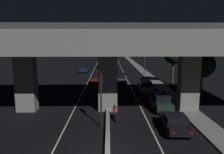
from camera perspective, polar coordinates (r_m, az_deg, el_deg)
The scene contains 19 objects.
lane_line_left_inner at distance 48.66m, azimuth -5.36°, elevation 0.62°, with size 0.12×126.00×0.00m, color beige.
lane_line_right_inner at distance 48.65m, azimuth 3.32°, elevation 0.64°, with size 0.12×126.00×0.00m, color beige.
median_divider at distance 48.49m, azimuth -1.02°, elevation 0.85°, with size 0.33×126.00×0.38m, color gray.
sidewalk_right at distance 42.45m, azimuth 10.58°, elevation -0.68°, with size 2.11×126.00×0.14m, color gray.
elevated_overpass at distance 22.63m, azimuth -1.86°, elevation 8.26°, with size 35.77×10.30×9.19m.
traffic_light_left_of_median at distance 18.47m, azimuth -2.90°, elevation -3.42°, with size 0.30×0.49×4.77m.
street_lamp at distance 48.30m, azimuth 8.15°, elevation 5.63°, with size 2.09×0.32×7.22m.
car_black_lead at distance 19.12m, azimuth 16.19°, elevation -11.27°, with size 2.17×4.30×1.37m.
car_dark_green_second at distance 24.35m, azimuth 12.47°, elevation -6.26°, with size 2.05×4.34×1.70m.
car_silver_third at distance 31.99m, azimuth 8.64°, elevation -2.36°, with size 2.01×4.85×1.72m.
car_grey_fourth at distance 38.75m, azimuth 2.13°, elevation -0.33°, with size 2.16×4.73×1.60m.
car_dark_red_lead_oncoming at distance 38.89m, azimuth -4.15°, elevation -0.39°, with size 1.90×4.41×1.52m.
car_dark_blue_second_oncoming at distance 52.47m, azimuth -7.21°, elevation 2.11°, with size 2.18×4.27×1.59m.
car_grey_third_oncoming at distance 60.89m, azimuth -2.82°, elevation 3.07°, with size 2.06×4.75×1.44m.
motorcycle_black_filtering_near at distance 20.97m, azimuth 0.69°, elevation -9.41°, with size 0.34×1.94×1.38m.
motorcycle_white_filtering_mid at distance 27.48m, azimuth 0.07°, elevation -4.78°, with size 0.33×1.76×1.48m.
pedestrian_on_sidewalk at distance 24.41m, azimuth 18.33°, elevation -6.18°, with size 0.31×0.31×1.69m.
roadside_tree_kerbside_near at distance 28.77m, azimuth 22.50°, elevation 2.92°, with size 3.13×3.13×6.07m.
roadside_tree_kerbside_mid at distance 38.54m, azimuth 15.76°, elevation 5.49°, with size 3.15×3.15×6.63m.
Camera 1 is at (0.07, -12.96, 7.32)m, focal length 35.00 mm.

